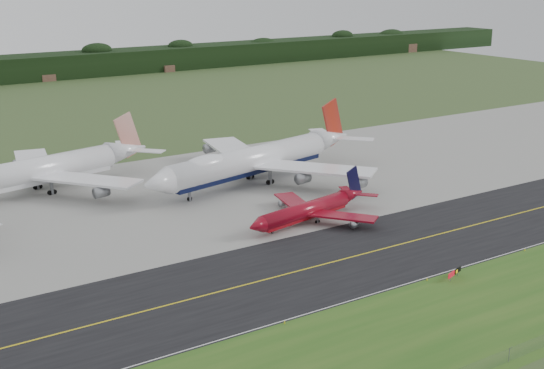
{
  "coord_description": "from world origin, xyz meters",
  "views": [
    {
      "loc": [
        -87.56,
        -109.94,
        54.0
      ],
      "look_at": [
        -0.06,
        22.0,
        8.69
      ],
      "focal_mm": 50.0,
      "sensor_mm": 36.0,
      "label": 1
    }
  ],
  "objects_px": {
    "jet_red_737": "(311,209)",
    "jet_star_tail": "(42,170)",
    "jet_ba_747": "(256,159)",
    "taxiway_sign": "(455,273)"
  },
  "relations": [
    {
      "from": "jet_red_737",
      "to": "jet_ba_747",
      "type": "bearing_deg",
      "value": 78.74
    },
    {
      "from": "jet_star_tail",
      "to": "jet_ba_747",
      "type": "bearing_deg",
      "value": -24.43
    },
    {
      "from": "jet_ba_747",
      "to": "jet_red_737",
      "type": "distance_m",
      "value": 33.92
    },
    {
      "from": "jet_ba_747",
      "to": "jet_red_737",
      "type": "xyz_separation_m",
      "value": [
        -6.59,
        -33.08,
        -3.56
      ]
    },
    {
      "from": "jet_red_737",
      "to": "jet_star_tail",
      "type": "distance_m",
      "value": 69.68
    },
    {
      "from": "jet_ba_747",
      "to": "jet_star_tail",
      "type": "distance_m",
      "value": 53.7
    },
    {
      "from": "jet_ba_747",
      "to": "jet_star_tail",
      "type": "height_order",
      "value": "jet_ba_747"
    },
    {
      "from": "jet_ba_747",
      "to": "taxiway_sign",
      "type": "bearing_deg",
      "value": -93.26
    },
    {
      "from": "jet_ba_747",
      "to": "taxiway_sign",
      "type": "relative_size",
      "value": 15.25
    },
    {
      "from": "jet_red_737",
      "to": "jet_star_tail",
      "type": "relative_size",
      "value": 0.57
    }
  ]
}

